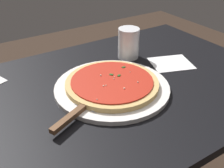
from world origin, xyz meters
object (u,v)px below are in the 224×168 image
Objects in this scene: pizza_server at (78,111)px; napkin_folded_right at (171,63)px; cup_tall_drink at (129,43)px; serving_plate at (112,87)px; pizza at (112,83)px.

pizza_server reaches higher than napkin_folded_right.
pizza_server is at bearing -166.72° from napkin_folded_right.
cup_tall_drink is at bearing 127.21° from napkin_folded_right.
cup_tall_drink is 0.18m from napkin_folded_right.
cup_tall_drink reaches higher than napkin_folded_right.
pizza_server is 1.46× the size of napkin_folded_right.
cup_tall_drink is (0.34, 0.24, 0.04)m from pizza_server.
serving_plate is 3.13× the size of cup_tall_drink.
pizza is at bearing -173.31° from napkin_folded_right.
cup_tall_drink is at bearing 35.24° from pizza_server.
pizza_server is (-0.16, -0.07, -0.00)m from pizza.
napkin_folded_right is at bearing 6.69° from pizza.
serving_plate is 2.47× the size of napkin_folded_right.
pizza_server is 0.42m from cup_tall_drink.
serving_plate is 0.17m from pizza_server.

